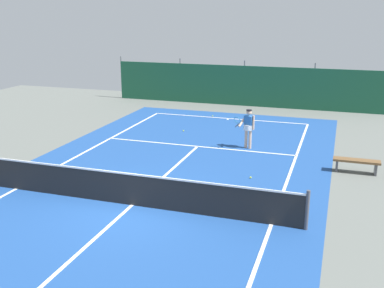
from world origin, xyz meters
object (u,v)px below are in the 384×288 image
at_px(tennis_net, 132,189).
at_px(tennis_ball_midcourt, 251,177).
at_px(parked_car, 207,81).
at_px(courtside_bench, 356,163).
at_px(tennis_player, 248,126).
at_px(tennis_ball_by_sideline, 213,116).
at_px(tennis_ball_near_player, 183,131).

relative_size(tennis_net, tennis_ball_midcourt, 153.33).
xyz_separation_m(parked_car, courtside_bench, (9.63, -14.00, -0.46)).
bearing_deg(tennis_player, tennis_ball_midcourt, 124.88).
bearing_deg(tennis_net, parked_car, 99.88).
height_order(tennis_ball_midcourt, parked_car, parked_car).
distance_m(tennis_player, tennis_ball_midcourt, 3.73).
xyz_separation_m(tennis_net, tennis_player, (2.05, 6.85, 0.45)).
relative_size(tennis_ball_by_sideline, parked_car, 0.01).
height_order(tennis_ball_midcourt, tennis_ball_by_sideline, same).
bearing_deg(tennis_ball_by_sideline, courtside_bench, -44.26).
distance_m(tennis_player, courtside_bench, 4.66).
bearing_deg(tennis_ball_near_player, courtside_bench, -24.80).
bearing_deg(tennis_ball_by_sideline, parked_car, 108.90).
relative_size(tennis_ball_near_player, tennis_ball_by_sideline, 1.00).
height_order(parked_car, courtside_bench, parked_car).
relative_size(tennis_ball_near_player, tennis_ball_midcourt, 1.00).
relative_size(tennis_net, tennis_ball_by_sideline, 153.33).
relative_size(tennis_player, courtside_bench, 1.03).
xyz_separation_m(tennis_player, parked_car, (-5.37, 12.21, -0.12)).
bearing_deg(parked_car, tennis_net, -72.43).
distance_m(tennis_net, parked_car, 19.35).
height_order(tennis_ball_near_player, courtside_bench, courtside_bench).
bearing_deg(tennis_ball_midcourt, tennis_net, -130.87).
distance_m(tennis_ball_midcourt, courtside_bench, 3.86).
height_order(tennis_net, tennis_ball_by_sideline, tennis_net).
bearing_deg(tennis_ball_near_player, tennis_net, -80.72).
distance_m(tennis_ball_by_sideline, courtside_bench, 10.14).
height_order(tennis_player, courtside_bench, tennis_player).
bearing_deg(tennis_ball_midcourt, tennis_ball_by_sideline, 113.51).
height_order(tennis_ball_near_player, parked_car, parked_car).
height_order(tennis_player, parked_car, parked_car).
bearing_deg(tennis_net, tennis_player, 73.32).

